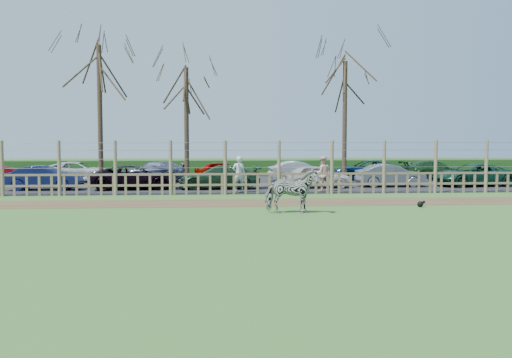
{
  "coord_description": "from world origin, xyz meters",
  "views": [
    {
      "loc": [
        -0.62,
        -18.31,
        2.56
      ],
      "look_at": [
        1.0,
        2.5,
        1.1
      ],
      "focal_mm": 40.0,
      "sensor_mm": 36.0,
      "label": 1
    }
  ],
  "objects": [
    {
      "name": "tree_mid",
      "position": [
        -2.0,
        13.5,
        4.87
      ],
      "size": [
        4.8,
        4.8,
        6.83
      ],
      "color": "#3D2B1E",
      "rests_on": "ground"
    },
    {
      "name": "tree_left",
      "position": [
        -6.5,
        12.5,
        5.62
      ],
      "size": [
        4.8,
        4.8,
        7.88
      ],
      "color": "#3D2B1E",
      "rests_on": "ground"
    },
    {
      "name": "dirt_strip",
      "position": [
        0.0,
        4.5,
        0.01
      ],
      "size": [
        34.0,
        2.8,
        0.01
      ],
      "primitive_type": "cube",
      "color": "brown",
      "rests_on": "ground"
    },
    {
      "name": "car_3",
      "position": [
        -0.23,
        10.63,
        0.64
      ],
      "size": [
        4.21,
        1.86,
        1.2
      ],
      "primitive_type": "imported",
      "rotation": [
        0.0,
        0.0,
        4.76
      ],
      "color": "#214227",
      "rests_on": "asphalt"
    },
    {
      "name": "car_12",
      "position": [
        8.96,
        16.34,
        0.64
      ],
      "size": [
        4.47,
        2.36,
        1.2
      ],
      "primitive_type": "imported",
      "rotation": [
        0.0,
        0.0,
        4.63
      ],
      "color": "#072140",
      "rests_on": "asphalt"
    },
    {
      "name": "visitor_b",
      "position": [
        4.72,
        8.86,
        0.9
      ],
      "size": [
        0.91,
        0.75,
        1.72
      ],
      "primitive_type": "imported",
      "rotation": [
        0.0,
        0.0,
        3.26
      ],
      "color": "beige",
      "rests_on": "asphalt"
    },
    {
      "name": "hedge",
      "position": [
        0.0,
        21.5,
        0.55
      ],
      "size": [
        46.0,
        2.0,
        1.1
      ],
      "primitive_type": "cube",
      "color": "#1E4716",
      "rests_on": "ground"
    },
    {
      "name": "car_2",
      "position": [
        -4.51,
        10.75,
        0.64
      ],
      "size": [
        4.48,
        2.36,
        1.2
      ],
      "primitive_type": "imported",
      "rotation": [
        0.0,
        0.0,
        1.66
      ],
      "color": "black",
      "rests_on": "asphalt"
    },
    {
      "name": "car_4",
      "position": [
        4.81,
        10.85,
        0.64
      ],
      "size": [
        3.59,
        1.59,
        1.2
      ],
      "primitive_type": "imported",
      "rotation": [
        0.0,
        0.0,
        1.62
      ],
      "color": "silver",
      "rests_on": "asphalt"
    },
    {
      "name": "fence",
      "position": [
        0.0,
        8.0,
        0.8
      ],
      "size": [
        30.16,
        0.16,
        2.5
      ],
      "color": "brown",
      "rests_on": "ground"
    },
    {
      "name": "car_9",
      "position": [
        -4.09,
        16.05,
        0.64
      ],
      "size": [
        4.32,
        2.2,
        1.2
      ],
      "primitive_type": "imported",
      "rotation": [
        0.0,
        0.0,
        4.58
      ],
      "color": "#4D546F",
      "rests_on": "asphalt"
    },
    {
      "name": "car_5",
      "position": [
        8.88,
        11.27,
        0.64
      ],
      "size": [
        3.65,
        1.3,
        1.2
      ],
      "primitive_type": "imported",
      "rotation": [
        0.0,
        0.0,
        1.58
      ],
      "color": "slate",
      "rests_on": "asphalt"
    },
    {
      "name": "crow",
      "position": [
        7.24,
        2.5,
        0.12
      ],
      "size": [
        0.3,
        0.23,
        0.25
      ],
      "color": "black",
      "rests_on": "ground"
    },
    {
      "name": "car_8",
      "position": [
        -8.56,
        15.99,
        0.64
      ],
      "size": [
        4.49,
        2.4,
        1.2
      ],
      "primitive_type": "imported",
      "rotation": [
        0.0,
        0.0,
        1.67
      ],
      "color": "white",
      "rests_on": "asphalt"
    },
    {
      "name": "visitor_a",
      "position": [
        0.66,
        8.62,
        0.9
      ],
      "size": [
        0.65,
        0.45,
        1.72
      ],
      "primitive_type": "imported",
      "rotation": [
        0.0,
        0.0,
        3.21
      ],
      "color": "silver",
      "rests_on": "asphalt"
    },
    {
      "name": "zebra",
      "position": [
        2.12,
        1.08,
        0.76
      ],
      "size": [
        1.83,
        0.89,
        1.51
      ],
      "primitive_type": "imported",
      "rotation": [
        0.0,
        0.0,
        1.53
      ],
      "color": "gray",
      "rests_on": "ground"
    },
    {
      "name": "car_13",
      "position": [
        13.13,
        16.03,
        0.64
      ],
      "size": [
        4.32,
        2.19,
        1.2
      ],
      "primitive_type": "imported",
      "rotation": [
        0.0,
        0.0,
        1.7
      ],
      "color": "#234F22",
      "rests_on": "asphalt"
    },
    {
      "name": "tree_right",
      "position": [
        7.0,
        14.0,
        5.24
      ],
      "size": [
        4.8,
        4.8,
        7.35
      ],
      "color": "#3D2B1E",
      "rests_on": "ground"
    },
    {
      "name": "car_6",
      "position": [
        13.38,
        11.27,
        0.64
      ],
      "size": [
        4.55,
        2.55,
        1.2
      ],
      "primitive_type": "imported",
      "rotation": [
        0.0,
        0.0,
        4.85
      ],
      "color": "#154731",
      "rests_on": "asphalt"
    },
    {
      "name": "ground",
      "position": [
        0.0,
        0.0,
        0.0
      ],
      "size": [
        120.0,
        120.0,
        0.0
      ],
      "primitive_type": "plane",
      "color": "#66983C",
      "rests_on": "ground"
    },
    {
      "name": "car_10",
      "position": [
        0.06,
        15.98,
        0.64
      ],
      "size": [
        3.64,
        1.75,
        1.2
      ],
      "primitive_type": "imported",
      "rotation": [
        0.0,
        0.0,
        1.67
      ],
      "color": "#950D01",
      "rests_on": "asphalt"
    },
    {
      "name": "car_11",
      "position": [
        4.61,
        15.65,
        0.64
      ],
      "size": [
        3.75,
        1.62,
        1.2
      ],
      "primitive_type": "imported",
      "rotation": [
        0.0,
        0.0,
        1.67
      ],
      "color": "#B1B4BC",
      "rests_on": "asphalt"
    },
    {
      "name": "asphalt",
      "position": [
        0.0,
        14.5,
        0.02
      ],
      "size": [
        44.0,
        13.0,
        0.04
      ],
      "primitive_type": "cube",
      "color": "#232326",
      "rests_on": "ground"
    },
    {
      "name": "car_1",
      "position": [
        -8.93,
        10.67,
        0.64
      ],
      "size": [
        3.69,
        1.4,
        1.2
      ],
      "primitive_type": "imported",
      "rotation": [
        0.0,
        0.0,
        1.53
      ],
      "color": "#121A4E",
      "rests_on": "asphalt"
    }
  ]
}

